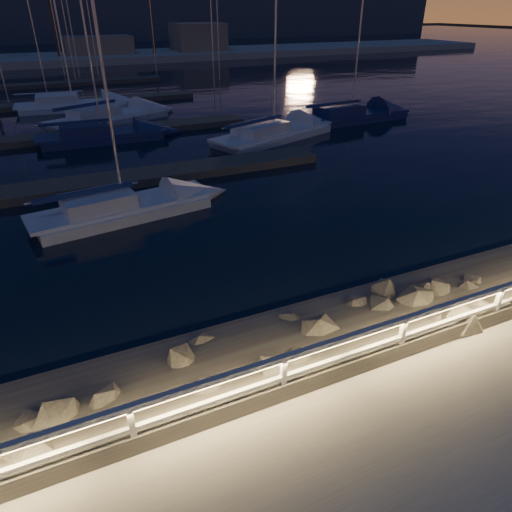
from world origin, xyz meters
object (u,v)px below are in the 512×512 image
object	(u,v)px
sailboat_k	(70,104)
sailboat_h	(349,115)
sailboat_c	(99,135)
sailboat_g	(106,117)
sailboat_d	(271,133)
guard_rail	(234,383)
sailboat_b	(119,207)

from	to	relation	value
sailboat_k	sailboat_h	bearing A→B (deg)	-31.36
sailboat_c	sailboat_g	bearing A→B (deg)	77.12
sailboat_g	sailboat_h	bearing A→B (deg)	-45.80
sailboat_h	sailboat_d	bearing A→B (deg)	-166.74
sailboat_d	sailboat_h	bearing A→B (deg)	-2.52
guard_rail	sailboat_g	world-z (taller)	sailboat_g
sailboat_b	sailboat_h	xyz separation A→B (m)	(18.78, 10.80, 0.02)
guard_rail	sailboat_c	world-z (taller)	sailboat_c
sailboat_h	sailboat_k	world-z (taller)	sailboat_h
sailboat_b	sailboat_d	distance (m)	13.93
sailboat_c	sailboat_g	size ratio (longest dim) A/B	0.87
sailboat_b	sailboat_g	size ratio (longest dim) A/B	0.81
sailboat_b	sailboat_k	size ratio (longest dim) A/B	0.83
sailboat_b	sailboat_d	bearing A→B (deg)	28.70
guard_rail	sailboat_d	distance (m)	23.15
sailboat_c	sailboat_d	bearing A→B (deg)	-21.21
sailboat_b	sailboat_d	world-z (taller)	sailboat_d
sailboat_c	sailboat_d	distance (m)	10.95
sailboat_b	sailboat_k	world-z (taller)	sailboat_k
guard_rail	sailboat_b	xyz separation A→B (m)	(-0.16, 11.97, -0.95)
sailboat_g	sailboat_b	bearing A→B (deg)	-120.41
sailboat_b	sailboat_g	distance (m)	17.84
sailboat_d	sailboat_g	size ratio (longest dim) A/B	0.99
sailboat_g	sailboat_k	distance (m)	6.58
guard_rail	sailboat_h	bearing A→B (deg)	50.73
sailboat_d	sailboat_c	bearing A→B (deg)	137.87
sailboat_g	sailboat_h	distance (m)	17.91
sailboat_d	sailboat_g	world-z (taller)	sailboat_g
sailboat_g	sailboat_h	size ratio (longest dim) A/B	1.00
sailboat_b	sailboat_g	bearing A→B (deg)	74.28
guard_rail	sailboat_k	bearing A→B (deg)	89.81
sailboat_c	sailboat_k	size ratio (longest dim) A/B	0.89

